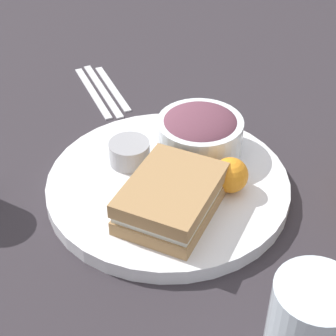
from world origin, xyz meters
TOP-DOWN VIEW (x-y plane):
  - ground_plane at (0.00, 0.00)m, footprint 4.00×4.00m
  - plate at (0.00, 0.00)m, footprint 0.33×0.33m
  - sandwich at (0.06, 0.01)m, footprint 0.16×0.14m
  - salad_bowl at (-0.07, 0.04)m, footprint 0.12×0.12m
  - dressing_cup at (-0.04, -0.06)m, footprint 0.06×0.06m
  - orange_wedge at (0.01, 0.08)m, footprint 0.05×0.05m
  - drink_glass at (0.25, 0.15)m, footprint 0.08×0.08m
  - fork at (-0.25, -0.15)m, footprint 0.17×0.09m
  - knife at (-0.26, -0.13)m, footprint 0.17×0.10m
  - spoon at (-0.27, -0.11)m, footprint 0.15×0.08m

SIDE VIEW (x-z plane):
  - ground_plane at x=0.00m, z-range 0.00..0.00m
  - fork at x=-0.25m, z-range 0.00..0.01m
  - knife at x=-0.26m, z-range 0.00..0.01m
  - spoon at x=-0.27m, z-range 0.00..0.01m
  - plate at x=0.00m, z-range 0.00..0.02m
  - dressing_cup at x=-0.04m, z-range 0.02..0.05m
  - orange_wedge at x=0.01m, z-range 0.02..0.07m
  - sandwich at x=0.06m, z-range 0.02..0.07m
  - salad_bowl at x=-0.07m, z-range 0.02..0.08m
  - drink_glass at x=0.25m, z-range 0.00..0.11m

